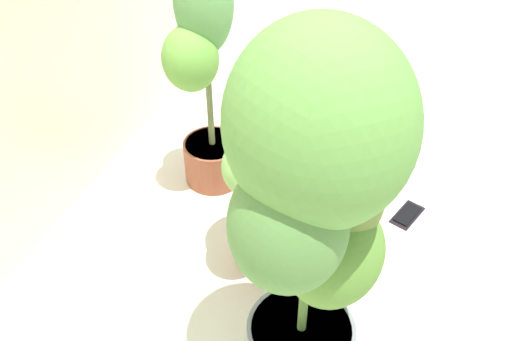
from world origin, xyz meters
The scene contains 5 objects.
ground_plane centered at (0.00, 0.00, 0.00)m, with size 8.00×8.00×0.00m, color silver.
potted_plant_back_right centered at (0.30, 0.43, 0.47)m, with size 0.32×0.28×0.87m.
potted_plant_center centered at (0.02, 0.10, 0.40)m, with size 0.38×0.33×0.68m.
potted_plant_front_left centered at (-0.34, -0.11, 0.63)m, with size 0.52×0.52×1.03m.
cell_phone centered at (0.37, -0.30, 0.00)m, with size 0.16×0.11×0.01m.
Camera 1 is at (-1.17, -0.29, 1.42)m, focal length 39.85 mm.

